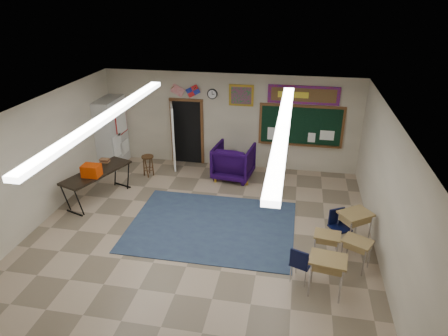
% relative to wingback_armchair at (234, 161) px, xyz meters
% --- Properties ---
extents(floor, '(9.00, 9.00, 0.00)m').
position_rel_wingback_armchair_xyz_m(floor, '(-0.27, -3.61, -0.52)').
color(floor, '#9F876D').
rests_on(floor, ground).
extents(back_wall, '(8.00, 0.04, 3.00)m').
position_rel_wingback_armchair_xyz_m(back_wall, '(-0.27, 0.89, 0.98)').
color(back_wall, beige).
rests_on(back_wall, floor).
extents(left_wall, '(0.04, 9.00, 3.00)m').
position_rel_wingback_armchair_xyz_m(left_wall, '(-4.27, -3.61, 0.98)').
color(left_wall, beige).
rests_on(left_wall, floor).
extents(right_wall, '(0.04, 9.00, 3.00)m').
position_rel_wingback_armchair_xyz_m(right_wall, '(3.73, -3.61, 0.98)').
color(right_wall, beige).
rests_on(right_wall, floor).
extents(ceiling, '(8.00, 9.00, 0.04)m').
position_rel_wingback_armchair_xyz_m(ceiling, '(-0.27, -3.61, 2.48)').
color(ceiling, beige).
rests_on(ceiling, back_wall).
extents(area_rug, '(4.00, 3.00, 0.02)m').
position_rel_wingback_armchair_xyz_m(area_rug, '(-0.07, -2.81, -0.51)').
color(area_rug, '#2D4256').
rests_on(area_rug, floor).
extents(fluorescent_strips, '(3.86, 6.00, 0.10)m').
position_rel_wingback_armchair_xyz_m(fluorescent_strips, '(-0.27, -3.61, 2.42)').
color(fluorescent_strips, white).
rests_on(fluorescent_strips, ceiling).
extents(doorway, '(1.10, 0.89, 2.16)m').
position_rel_wingback_armchair_xyz_m(doorway, '(-1.77, 0.74, 0.53)').
color(doorway, black).
rests_on(doorway, back_wall).
extents(chalkboard, '(2.55, 0.14, 1.30)m').
position_rel_wingback_armchair_xyz_m(chalkboard, '(1.93, 0.85, 0.94)').
color(chalkboard, brown).
rests_on(chalkboard, back_wall).
extents(bulletin_board, '(2.10, 0.05, 0.55)m').
position_rel_wingback_armchair_xyz_m(bulletin_board, '(1.93, 0.85, 1.93)').
color(bulletin_board, red).
rests_on(bulletin_board, back_wall).
extents(framed_art_print, '(0.75, 0.05, 0.65)m').
position_rel_wingback_armchair_xyz_m(framed_art_print, '(0.08, 0.85, 1.83)').
color(framed_art_print, '#AD8721').
rests_on(framed_art_print, back_wall).
extents(wall_clock, '(0.32, 0.05, 0.32)m').
position_rel_wingback_armchair_xyz_m(wall_clock, '(-0.82, 0.85, 1.83)').
color(wall_clock, black).
rests_on(wall_clock, back_wall).
extents(wall_flags, '(1.16, 0.06, 0.70)m').
position_rel_wingback_armchair_xyz_m(wall_flags, '(-1.67, 0.83, 1.96)').
color(wall_flags, red).
rests_on(wall_flags, back_wall).
extents(storage_cabinet, '(0.59, 1.25, 2.20)m').
position_rel_wingback_armchair_xyz_m(storage_cabinet, '(-3.98, 0.24, 0.57)').
color(storage_cabinet, beige).
rests_on(storage_cabinet, floor).
extents(wingback_armchair, '(1.26, 1.29, 1.05)m').
position_rel_wingback_armchair_xyz_m(wingback_armchair, '(0.00, 0.00, 0.00)').
color(wingback_armchair, black).
rests_on(wingback_armchair, floor).
extents(student_chair_reading, '(0.45, 0.45, 0.82)m').
position_rel_wingback_armchair_xyz_m(student_chair_reading, '(-0.52, 0.25, -0.11)').
color(student_chair_reading, black).
rests_on(student_chair_reading, floor).
extents(student_chair_desk_a, '(0.52, 0.52, 0.81)m').
position_rel_wingback_armchair_xyz_m(student_chair_desk_a, '(2.09, -4.41, -0.12)').
color(student_chair_desk_a, black).
rests_on(student_chair_desk_a, floor).
extents(student_chair_desk_b, '(0.57, 0.57, 0.84)m').
position_rel_wingback_armchair_xyz_m(student_chair_desk_b, '(2.92, -3.02, -0.10)').
color(student_chair_desk_b, black).
rests_on(student_chair_desk_b, floor).
extents(student_desk_front_left, '(0.59, 0.47, 0.65)m').
position_rel_wingback_armchair_xyz_m(student_desk_front_left, '(2.60, -3.65, -0.16)').
color(student_desk_front_left, '#A5844D').
rests_on(student_desk_front_left, floor).
extents(student_desk_front_right, '(0.86, 0.82, 0.82)m').
position_rel_wingback_armchair_xyz_m(student_desk_front_right, '(3.23, -2.94, -0.06)').
color(student_desk_front_right, '#A5844D').
rests_on(student_desk_front_right, floor).
extents(student_desk_back_left, '(0.74, 0.59, 0.81)m').
position_rel_wingback_armchair_xyz_m(student_desk_back_left, '(2.55, -4.69, -0.07)').
color(student_desk_back_left, '#A5844D').
rests_on(student_desk_back_left, floor).
extents(student_desk_back_right, '(0.69, 0.63, 0.68)m').
position_rel_wingback_armchair_xyz_m(student_desk_back_right, '(3.19, -3.80, -0.15)').
color(student_desk_back_right, '#A5844D').
rests_on(student_desk_back_right, floor).
extents(folding_table, '(1.31, 2.14, 1.16)m').
position_rel_wingback_armchair_xyz_m(folding_table, '(-3.40, -2.06, -0.06)').
color(folding_table, black).
rests_on(folding_table, floor).
extents(wooden_stool, '(0.37, 0.37, 0.65)m').
position_rel_wingback_armchair_xyz_m(wooden_stool, '(-2.60, -0.38, -0.19)').
color(wooden_stool, '#4B3116').
rests_on(wooden_stool, floor).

